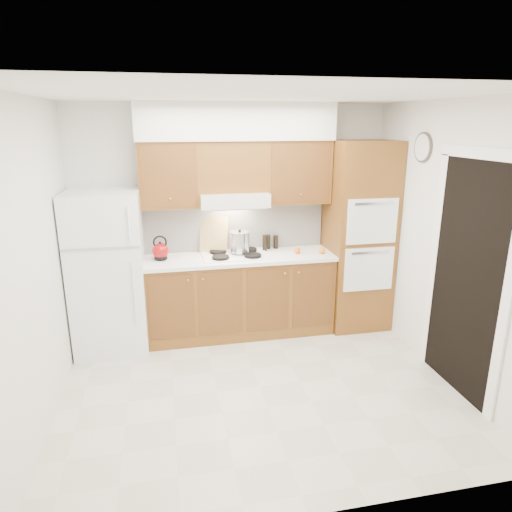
% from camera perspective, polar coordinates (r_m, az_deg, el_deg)
% --- Properties ---
extents(floor, '(3.60, 3.60, 0.00)m').
position_cam_1_polar(floor, '(4.47, 0.44, -16.00)').
color(floor, beige).
rests_on(floor, ground).
extents(ceiling, '(3.60, 3.60, 0.00)m').
position_cam_1_polar(ceiling, '(3.78, 0.53, 19.54)').
color(ceiling, white).
rests_on(ceiling, wall_back).
extents(wall_back, '(3.60, 0.02, 2.60)m').
position_cam_1_polar(wall_back, '(5.36, -2.91, 4.62)').
color(wall_back, silver).
rests_on(wall_back, floor).
extents(wall_left, '(0.02, 3.00, 2.60)m').
position_cam_1_polar(wall_left, '(3.97, -25.82, -1.26)').
color(wall_left, silver).
rests_on(wall_left, floor).
extents(wall_right, '(0.02, 3.00, 2.60)m').
position_cam_1_polar(wall_right, '(4.64, 22.78, 1.47)').
color(wall_right, silver).
rests_on(wall_right, floor).
extents(fridge, '(0.75, 0.72, 1.72)m').
position_cam_1_polar(fridge, '(5.10, -17.99, -1.92)').
color(fridge, white).
rests_on(fridge, floor).
extents(base_cabinets, '(2.11, 0.60, 0.90)m').
position_cam_1_polar(base_cabinets, '(5.32, -2.01, -5.02)').
color(base_cabinets, brown).
rests_on(base_cabinets, floor).
extents(countertop, '(2.13, 0.62, 0.04)m').
position_cam_1_polar(countertop, '(5.16, -2.04, -0.20)').
color(countertop, white).
rests_on(countertop, base_cabinets).
extents(backsplash, '(2.11, 0.03, 0.56)m').
position_cam_1_polar(backsplash, '(5.36, -2.61, 3.76)').
color(backsplash, white).
rests_on(backsplash, countertop).
extents(oven_cabinet, '(0.70, 0.65, 2.20)m').
position_cam_1_polar(oven_cabinet, '(5.50, 12.65, 2.42)').
color(oven_cabinet, brown).
rests_on(oven_cabinet, floor).
extents(upper_cab_left, '(0.63, 0.33, 0.70)m').
position_cam_1_polar(upper_cab_left, '(5.05, -10.87, 9.94)').
color(upper_cab_left, brown).
rests_on(upper_cab_left, wall_back).
extents(upper_cab_right, '(0.73, 0.33, 0.70)m').
position_cam_1_polar(upper_cab_right, '(5.27, 5.12, 10.43)').
color(upper_cab_right, brown).
rests_on(upper_cab_right, wall_back).
extents(range_hood, '(0.75, 0.45, 0.15)m').
position_cam_1_polar(range_hood, '(5.09, -2.84, 7.13)').
color(range_hood, silver).
rests_on(range_hood, wall_back).
extents(upper_cab_over_hood, '(0.75, 0.33, 0.55)m').
position_cam_1_polar(upper_cab_over_hood, '(5.10, -3.01, 11.12)').
color(upper_cab_over_hood, brown).
rests_on(upper_cab_over_hood, range_hood).
extents(soffit, '(2.13, 0.36, 0.40)m').
position_cam_1_polar(soffit, '(5.07, -2.48, 16.47)').
color(soffit, silver).
rests_on(soffit, wall_back).
extents(cooktop, '(0.74, 0.50, 0.01)m').
position_cam_1_polar(cooktop, '(5.16, -2.63, 0.11)').
color(cooktop, white).
rests_on(cooktop, countertop).
extents(doorway, '(0.02, 0.90, 2.10)m').
position_cam_1_polar(doorway, '(4.43, 24.79, -2.83)').
color(doorway, black).
rests_on(doorway, floor).
extents(wall_clock, '(0.02, 0.30, 0.30)m').
position_cam_1_polar(wall_clock, '(4.97, 20.15, 12.63)').
color(wall_clock, '#3F3833').
rests_on(wall_clock, wall_right).
extents(kettle, '(0.21, 0.21, 0.18)m').
position_cam_1_polar(kettle, '(5.09, -11.86, 0.61)').
color(kettle, maroon).
rests_on(kettle, countertop).
extents(cutting_board, '(0.34, 0.21, 0.43)m').
position_cam_1_polar(cutting_board, '(5.27, -5.30, 2.59)').
color(cutting_board, tan).
rests_on(cutting_board, countertop).
extents(stock_pot, '(0.26, 0.26, 0.23)m').
position_cam_1_polar(stock_pot, '(5.18, -2.05, 1.74)').
color(stock_pot, silver).
rests_on(stock_pot, cooktop).
extents(condiment_a, '(0.07, 0.07, 0.19)m').
position_cam_1_polar(condiment_a, '(5.32, 1.09, 1.64)').
color(condiment_a, black).
rests_on(condiment_a, countertop).
extents(condiment_b, '(0.06, 0.06, 0.17)m').
position_cam_1_polar(condiment_b, '(5.42, 1.53, 1.79)').
color(condiment_b, black).
rests_on(condiment_b, countertop).
extents(condiment_c, '(0.07, 0.07, 0.16)m').
position_cam_1_polar(condiment_c, '(5.44, 2.48, 1.78)').
color(condiment_c, black).
rests_on(condiment_c, countertop).
extents(orange_near, '(0.09, 0.09, 0.07)m').
position_cam_1_polar(orange_near, '(5.28, 8.25, 0.67)').
color(orange_near, orange).
rests_on(orange_near, countertop).
extents(orange_far, '(0.08, 0.08, 0.07)m').
position_cam_1_polar(orange_far, '(5.25, 5.19, 0.68)').
color(orange_far, orange).
rests_on(orange_far, countertop).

